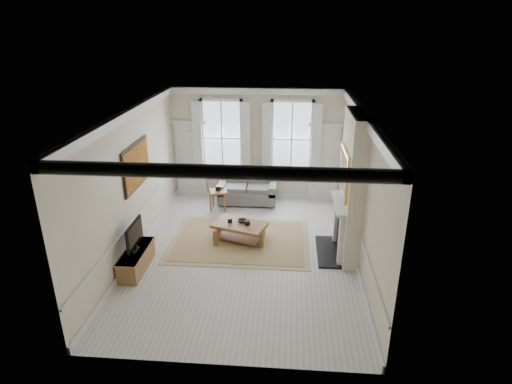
# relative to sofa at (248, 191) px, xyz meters

# --- Properties ---
(floor) EXTENTS (7.20, 7.20, 0.00)m
(floor) POSITION_rel_sofa_xyz_m (0.24, -3.11, -0.35)
(floor) COLOR #B7B5AD
(floor) RESTS_ON ground
(ceiling) EXTENTS (7.20, 7.20, 0.00)m
(ceiling) POSITION_rel_sofa_xyz_m (0.24, -3.11, 3.05)
(ceiling) COLOR white
(ceiling) RESTS_ON back_wall
(back_wall) EXTENTS (5.20, 0.00, 5.20)m
(back_wall) POSITION_rel_sofa_xyz_m (0.24, 0.49, 1.35)
(back_wall) COLOR beige
(back_wall) RESTS_ON floor
(left_wall) EXTENTS (0.00, 7.20, 7.20)m
(left_wall) POSITION_rel_sofa_xyz_m (-2.36, -3.11, 1.35)
(left_wall) COLOR beige
(left_wall) RESTS_ON floor
(right_wall) EXTENTS (0.00, 7.20, 7.20)m
(right_wall) POSITION_rel_sofa_xyz_m (2.84, -3.11, 1.35)
(right_wall) COLOR beige
(right_wall) RESTS_ON floor
(window_left) EXTENTS (1.26, 0.20, 2.20)m
(window_left) POSITION_rel_sofa_xyz_m (-0.81, 0.44, 1.55)
(window_left) COLOR #B2BCC6
(window_left) RESTS_ON back_wall
(window_right) EXTENTS (1.26, 0.20, 2.20)m
(window_right) POSITION_rel_sofa_xyz_m (1.29, 0.44, 1.55)
(window_right) COLOR #B2BCC6
(window_right) RESTS_ON back_wall
(door_left) EXTENTS (0.90, 0.08, 2.30)m
(door_left) POSITION_rel_sofa_xyz_m (-1.81, 0.45, 0.80)
(door_left) COLOR silver
(door_left) RESTS_ON floor
(door_right) EXTENTS (0.90, 0.08, 2.30)m
(door_right) POSITION_rel_sofa_xyz_m (2.29, 0.45, 0.80)
(door_right) COLOR silver
(door_right) RESTS_ON floor
(painting) EXTENTS (0.05, 1.66, 1.06)m
(painting) POSITION_rel_sofa_xyz_m (-2.32, -2.81, 1.70)
(painting) COLOR #A6651C
(painting) RESTS_ON left_wall
(chimney_breast) EXTENTS (0.35, 1.70, 3.38)m
(chimney_breast) POSITION_rel_sofa_xyz_m (2.67, -2.91, 1.35)
(chimney_breast) COLOR beige
(chimney_breast) RESTS_ON floor
(hearth) EXTENTS (0.55, 1.50, 0.05)m
(hearth) POSITION_rel_sofa_xyz_m (2.24, -2.91, -0.33)
(hearth) COLOR black
(hearth) RESTS_ON floor
(fireplace) EXTENTS (0.21, 1.45, 1.33)m
(fireplace) POSITION_rel_sofa_xyz_m (2.44, -2.91, 0.38)
(fireplace) COLOR silver
(fireplace) RESTS_ON floor
(mirror) EXTENTS (0.06, 1.26, 1.06)m
(mirror) POSITION_rel_sofa_xyz_m (2.45, -2.91, 1.70)
(mirror) COLOR gold
(mirror) RESTS_ON chimney_breast
(sofa) EXTENTS (1.74, 0.85, 0.83)m
(sofa) POSITION_rel_sofa_xyz_m (0.00, 0.00, 0.00)
(sofa) COLOR slate
(sofa) RESTS_ON floor
(side_table) EXTENTS (0.61, 0.61, 0.59)m
(side_table) POSITION_rel_sofa_xyz_m (-0.80, -0.58, 0.13)
(side_table) COLOR brown
(side_table) RESTS_ON floor
(rug) EXTENTS (3.50, 2.60, 0.02)m
(rug) POSITION_rel_sofa_xyz_m (0.05, -2.51, -0.34)
(rug) COLOR #92744B
(rug) RESTS_ON floor
(coffee_table) EXTENTS (1.47, 1.13, 0.49)m
(coffee_table) POSITION_rel_sofa_xyz_m (0.05, -2.51, 0.05)
(coffee_table) COLOR brown
(coffee_table) RESTS_ON rug
(ceramic_pot_a) EXTENTS (0.12, 0.12, 0.12)m
(ceramic_pot_a) POSITION_rel_sofa_xyz_m (-0.20, -2.46, 0.19)
(ceramic_pot_a) COLOR black
(ceramic_pot_a) RESTS_ON coffee_table
(ceramic_pot_b) EXTENTS (0.14, 0.14, 0.10)m
(ceramic_pot_b) POSITION_rel_sofa_xyz_m (0.25, -2.56, 0.19)
(ceramic_pot_b) COLOR black
(ceramic_pot_b) RESTS_ON coffee_table
(bowl) EXTENTS (0.23, 0.23, 0.06)m
(bowl) POSITION_rel_sofa_xyz_m (0.10, -2.41, 0.16)
(bowl) COLOR black
(bowl) RESTS_ON coffee_table
(tv_stand) EXTENTS (0.43, 1.33, 0.48)m
(tv_stand) POSITION_rel_sofa_xyz_m (-2.10, -4.01, -0.11)
(tv_stand) COLOR brown
(tv_stand) RESTS_ON floor
(tv) EXTENTS (0.08, 0.90, 0.68)m
(tv) POSITION_rel_sofa_xyz_m (-2.08, -4.01, 0.52)
(tv) COLOR black
(tv) RESTS_ON tv_stand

